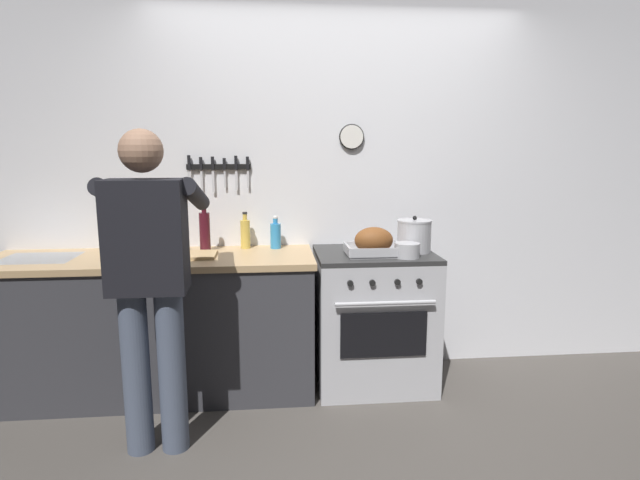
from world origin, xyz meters
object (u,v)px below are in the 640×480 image
object	(u,v)px
stock_pot	(414,236)
bottle_olive_oil	(133,234)
saucepan	(407,250)
person_cook	(149,273)
bottle_soy_sauce	(177,242)
bottle_vinegar	(119,240)
bottle_dish_soap	(276,235)
roasting_pan	(374,243)
stove	(373,318)
bottle_wine_red	(205,231)
bottle_cooking_oil	(245,233)
cutting_board	(187,255)

from	to	relation	value
stock_pot	bottle_olive_oil	distance (m)	1.81
saucepan	bottle_olive_oil	bearing A→B (deg)	170.66
person_cook	bottle_soy_sauce	bearing A→B (deg)	13.35
bottle_vinegar	bottle_dish_soap	distance (m)	1.00
person_cook	roasting_pan	distance (m)	1.38
stove	bottle_dish_soap	world-z (taller)	bottle_dish_soap
bottle_dish_soap	bottle_olive_oil	distance (m)	0.92
stock_pot	bottle_vinegar	world-z (taller)	stock_pot
stove	stock_pot	xyz separation A→B (m)	(0.26, -0.01, 0.55)
roasting_pan	bottle_wine_red	xyz separation A→B (m)	(-1.07, 0.21, 0.06)
bottle_cooking_oil	cutting_board	bearing A→B (deg)	-145.10
person_cook	bottle_cooking_oil	world-z (taller)	person_cook
person_cook	cutting_board	distance (m)	0.63
bottle_soy_sauce	bottle_dish_soap	world-z (taller)	bottle_dish_soap
roasting_pan	bottle_olive_oil	distance (m)	1.54
stove	bottle_cooking_oil	xyz separation A→B (m)	(-0.84, 0.22, 0.55)
stove	bottle_soy_sauce	world-z (taller)	bottle_soy_sauce
roasting_pan	bottle_cooking_oil	distance (m)	0.87
bottle_soy_sauce	roasting_pan	bearing A→B (deg)	-8.83
roasting_pan	bottle_dish_soap	bearing A→B (deg)	155.27
bottle_soy_sauce	bottle_olive_oil	size ratio (longest dim) A/B	0.58
roasting_pan	cutting_board	xyz separation A→B (m)	(-1.17, 0.06, -0.07)
bottle_wine_red	bottle_soy_sauce	bearing A→B (deg)	-174.87
stock_pot	roasting_pan	bearing A→B (deg)	-164.19
bottle_vinegar	bottle_olive_oil	xyz separation A→B (m)	(0.08, 0.01, 0.04)
stock_pot	bottle_wine_red	xyz separation A→B (m)	(-1.36, 0.13, 0.03)
person_cook	bottle_vinegar	size ratio (longest dim) A/B	7.67
bottle_dish_soap	bottle_olive_oil	world-z (taller)	bottle_olive_oil
person_cook	bottle_olive_oil	world-z (taller)	person_cook
roasting_pan	bottle_olive_oil	size ratio (longest dim) A/B	1.15
roasting_pan	bottle_cooking_oil	xyz separation A→B (m)	(-0.82, 0.30, 0.02)
stove	bottle_wine_red	size ratio (longest dim) A/B	2.75
person_cook	bottle_wine_red	xyz separation A→B (m)	(0.18, 0.77, 0.09)
bottle_vinegar	bottle_olive_oil	distance (m)	0.09
roasting_pan	bottle_dish_soap	distance (m)	0.68
bottle_cooking_oil	bottle_soy_sauce	bearing A→B (deg)	-165.56
bottle_soy_sauce	bottle_dish_soap	size ratio (longest dim) A/B	0.82
person_cook	bottle_wine_red	bearing A→B (deg)	0.70
stove	cutting_board	world-z (taller)	cutting_board
bottle_wine_red	saucepan	bearing A→B (deg)	-13.47
stock_pot	bottle_dish_soap	bearing A→B (deg)	167.27
stock_pot	saucepan	world-z (taller)	stock_pot
person_cook	bottle_soy_sauce	distance (m)	0.76
cutting_board	bottle_vinegar	xyz separation A→B (m)	(-0.44, 0.12, 0.08)
roasting_pan	bottle_vinegar	distance (m)	1.62
bottle_vinegar	bottle_wine_red	world-z (taller)	bottle_wine_red
stock_pot	bottle_cooking_oil	world-z (taller)	bottle_cooking_oil
bottle_dish_soap	bottle_wine_red	size ratio (longest dim) A/B	0.67
person_cook	bottle_soy_sauce	xyz separation A→B (m)	(0.01, 0.76, 0.02)
bottle_cooking_oil	bottle_olive_oil	world-z (taller)	bottle_olive_oil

